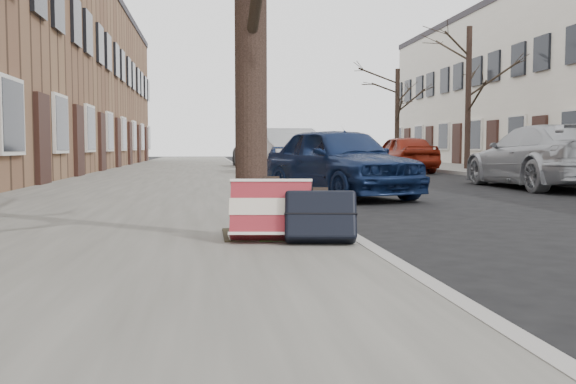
{
  "coord_description": "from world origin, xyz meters",
  "views": [
    {
      "loc": [
        -2.56,
        -4.64,
        0.92
      ],
      "look_at": [
        -1.88,
        0.8,
        0.54
      ],
      "focal_mm": 40.0,
      "sensor_mm": 36.0,
      "label": 1
    }
  ],
  "objects": [
    {
      "name": "car_far_back",
      "position": [
        4.55,
        18.23,
        0.68
      ],
      "size": [
        1.81,
        4.09,
        1.37
      ],
      "primitive_type": "imported",
      "rotation": [
        0.0,
        0.0,
        3.19
      ],
      "color": "maroon",
      "rests_on": "ground"
    },
    {
      "name": "tree_far_b",
      "position": [
        7.2,
        18.63,
        2.78
      ],
      "size": [
        0.22,
        0.22,
        5.32
      ],
      "primitive_type": "cylinder",
      "color": "black",
      "rests_on": "far_sidewalk"
    },
    {
      "name": "dirt_patch",
      "position": [
        -2.0,
        1.2,
        0.13
      ],
      "size": [
        0.85,
        0.85,
        0.02
      ],
      "primitive_type": "cube",
      "color": "black",
      "rests_on": "near_sidewalk"
    },
    {
      "name": "car_near_mid",
      "position": [
        -0.04,
        15.32,
        0.76
      ],
      "size": [
        1.98,
        4.75,
        1.53
      ],
      "primitive_type": "imported",
      "rotation": [
        0.0,
        0.0,
        0.08
      ],
      "color": "#ACB0B4",
      "rests_on": "ground"
    },
    {
      "name": "far_sidewalk",
      "position": [
        7.8,
        15.0,
        0.06
      ],
      "size": [
        4.0,
        70.0,
        0.12
      ],
      "primitive_type": "cube",
      "color": "gray",
      "rests_on": "ground"
    },
    {
      "name": "suitcase_red",
      "position": [
        -2.03,
        0.78,
        0.38
      ],
      "size": [
        0.73,
        0.46,
        0.53
      ],
      "primitive_type": "cube",
      "rotation": [
        -0.42,
        0.0,
        -0.13
      ],
      "color": "maroon",
      "rests_on": "near_sidewalk"
    },
    {
      "name": "ground",
      "position": [
        0.0,
        0.0,
        0.0
      ],
      "size": [
        120.0,
        120.0,
        0.0
      ],
      "primitive_type": "plane",
      "color": "black",
      "rests_on": "ground"
    },
    {
      "name": "car_far_front",
      "position": [
        4.87,
        8.93,
        0.71
      ],
      "size": [
        2.08,
        4.9,
        1.41
      ],
      "primitive_type": "imported",
      "rotation": [
        0.0,
        0.0,
        3.12
      ],
      "color": "#A6A8AD",
      "rests_on": "ground"
    },
    {
      "name": "car_near_front",
      "position": [
        -0.12,
        7.11,
        0.67
      ],
      "size": [
        2.73,
        4.21,
        1.33
      ],
      "primitive_type": "imported",
      "rotation": [
        0.0,
        0.0,
        0.32
      ],
      "color": "#0F1E44",
      "rests_on": "ground"
    },
    {
      "name": "near_sidewalk",
      "position": [
        -3.7,
        15.0,
        0.06
      ],
      "size": [
        5.0,
        70.0,
        0.12
      ],
      "primitive_type": "cube",
      "color": "slate",
      "rests_on": "ground"
    },
    {
      "name": "suitcase_navy",
      "position": [
        -1.63,
        0.6,
        0.35
      ],
      "size": [
        0.64,
        0.43,
        0.46
      ],
      "primitive_type": "cube",
      "rotation": [
        -0.42,
        0.0,
        -0.15
      ],
      "color": "black",
      "rests_on": "near_sidewalk"
    },
    {
      "name": "tree_far_c",
      "position": [
        7.2,
        27.75,
        2.54
      ],
      "size": [
        0.24,
        0.24,
        4.84
      ],
      "primitive_type": "cylinder",
      "color": "black",
      "rests_on": "far_sidewalk"
    },
    {
      "name": "car_near_back",
      "position": [
        -0.3,
        22.26,
        0.64
      ],
      "size": [
        2.36,
        4.73,
        1.29
      ],
      "primitive_type": "imported",
      "rotation": [
        0.0,
        0.0,
        0.05
      ],
      "color": "#3A393E",
      "rests_on": "ground"
    }
  ]
}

